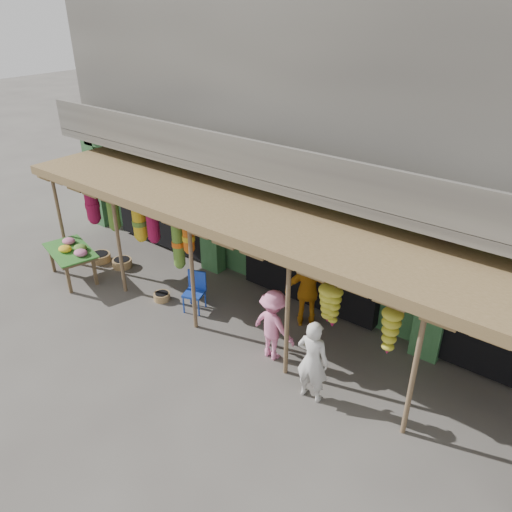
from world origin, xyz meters
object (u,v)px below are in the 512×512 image
Objects in this scene: flower_table at (71,251)px; person_vendor at (308,291)px; person_front at (313,361)px; person_shopper at (274,325)px; blue_chair at (195,289)px.

flower_table is 1.03× the size of person_vendor.
flower_table is 1.07× the size of person_front.
person_shopper is (0.06, -1.40, -0.10)m from person_vendor.
flower_table is 3.67m from blue_chair.
flower_table is at bearing -16.01° from person_vendor.
person_front reaches higher than person_shopper.
flower_table is at bearing 10.89° from person_shopper.
person_front is at bearing 162.35° from person_shopper.
person_vendor reaches higher than flower_table.
person_shopper is (2.53, -0.31, 0.25)m from blue_chair.
blue_chair is 3.90m from person_front.
person_front is (3.79, -0.83, 0.32)m from blue_chair.
person_front is at bearing -32.07° from blue_chair.
person_vendor reaches higher than person_shopper.
flower_table is at bearing 175.34° from blue_chair.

